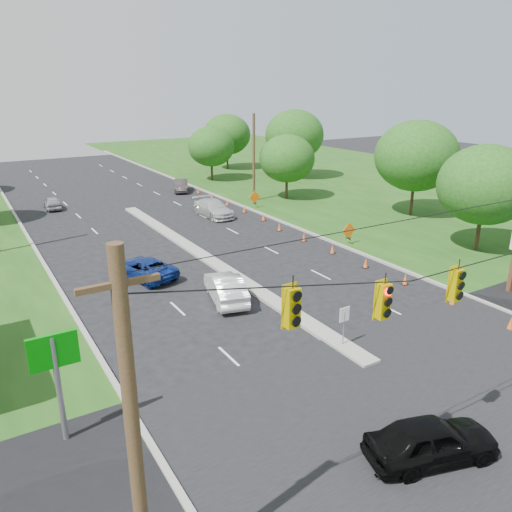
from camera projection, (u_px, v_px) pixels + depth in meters
ground at (448, 416)px, 18.65m from camera, size 160.00×160.00×0.00m
grass_right at (482, 209)px, 49.51m from camera, size 40.00×160.00×0.06m
cross_street at (448, 416)px, 18.65m from camera, size 160.00×14.00×0.02m
curb_left at (33, 247)px, 37.98m from camera, size 0.25×110.00×0.16m
curb_right at (259, 214)px, 47.86m from camera, size 0.25×110.00×0.16m
median at (205, 258)px, 35.64m from camera, size 1.00×34.00×0.18m
median_sign at (344, 319)px, 23.03m from camera, size 0.55×0.06×2.05m
signal_span at (491, 304)px, 16.20m from camera, size 25.60×0.32×9.00m
utility_pole_far_right at (254, 158)px, 51.62m from camera, size 0.28×0.28×9.00m
cone_0 at (511, 323)px, 25.08m from camera, size 0.32×0.32×0.70m
cone_1 at (453, 299)px, 27.91m from camera, size 0.32×0.32×0.70m
cone_2 at (405, 279)px, 30.74m from camera, size 0.32×0.32×0.70m
cone_3 at (366, 263)px, 33.58m from camera, size 0.32×0.32×0.70m
cone_4 at (332, 249)px, 36.41m from camera, size 0.32×0.32×0.70m
cone_5 at (304, 237)px, 39.24m from camera, size 0.32×0.32×0.70m
cone_6 at (279, 227)px, 42.07m from camera, size 0.32×0.32×0.70m
cone_7 at (263, 217)px, 45.20m from camera, size 0.32×0.32×0.70m
cone_8 at (244, 209)px, 48.03m from camera, size 0.32×0.32×0.70m
cone_9 at (227, 202)px, 50.86m from camera, size 0.32×0.32×0.70m
cone_10 at (212, 196)px, 53.69m from camera, size 0.32×0.32×0.70m
cone_11 at (198, 191)px, 56.53m from camera, size 0.32×0.32×0.70m
work_sign_1 at (349, 231)px, 38.14m from camera, size 1.27×0.58×1.37m
work_sign_2 at (255, 198)px, 49.47m from camera, size 1.27×0.58×1.37m
tree_7 at (485, 185)px, 35.55m from camera, size 6.72×6.72×7.84m
tree_8 at (416, 156)px, 45.40m from camera, size 7.56×7.56×8.82m
tree_9 at (287, 159)px, 52.58m from camera, size 5.88×5.88×6.86m
tree_10 at (294, 135)px, 64.18m from camera, size 7.56×7.56×8.82m
tree_11 at (227, 135)px, 71.32m from camera, size 6.72×6.72×7.84m
tree_12 at (211, 146)px, 62.92m from camera, size 5.88×5.88×6.86m
black_sedan at (431, 440)px, 16.24m from camera, size 4.76×2.93×1.51m
white_sedan at (226, 287)px, 28.39m from camera, size 2.77×5.01×1.56m
blue_pickup at (144, 268)px, 31.72m from camera, size 3.62×5.26×1.34m
silver_car_far at (213, 208)px, 46.64m from camera, size 2.25×5.38×1.55m
silver_car_oncoming at (52, 203)px, 49.44m from camera, size 1.67×3.76×1.26m
dark_car_receding at (181, 186)px, 57.52m from camera, size 3.01×4.46×1.39m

